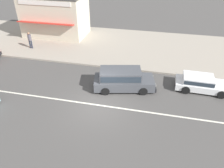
% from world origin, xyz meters
% --- Properties ---
extents(ground_plane, '(160.00, 160.00, 0.00)m').
position_xyz_m(ground_plane, '(0.00, 0.00, 0.00)').
color(ground_plane, '#4C4947').
extents(lane_centre_stripe, '(50.40, 0.14, 0.01)m').
position_xyz_m(lane_centre_stripe, '(0.00, 0.00, 0.00)').
color(lane_centre_stripe, silver).
rests_on(lane_centre_stripe, ground).
extents(kerb_strip, '(68.00, 10.00, 0.15)m').
position_xyz_m(kerb_strip, '(0.00, 10.22, 0.07)').
color(kerb_strip, '#9E9384').
rests_on(kerb_strip, ground).
extents(minivan_dark_grey_3, '(4.76, 2.68, 1.56)m').
position_xyz_m(minivan_dark_grey_3, '(1.12, 2.38, 0.84)').
color(minivan_dark_grey_3, '#47494F').
rests_on(minivan_dark_grey_3, ground).
extents(hatchback_white_5, '(4.04, 1.86, 1.10)m').
position_xyz_m(hatchback_white_5, '(6.80, 3.51, 0.59)').
color(hatchback_white_5, white).
rests_on(hatchback_white_5, ground).
extents(pedestrian_mid_kerb, '(0.34, 0.34, 1.68)m').
position_xyz_m(pedestrian_mid_kerb, '(-9.31, 7.39, 1.13)').
color(pedestrian_mid_kerb, '#232838').
rests_on(pedestrian_mid_kerb, kerb_strip).
extents(shopfront_corner_warung, '(6.97, 4.90, 4.53)m').
position_xyz_m(shopfront_corner_warung, '(-8.40, 11.72, 2.42)').
color(shopfront_corner_warung, beige).
rests_on(shopfront_corner_warung, kerb_strip).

